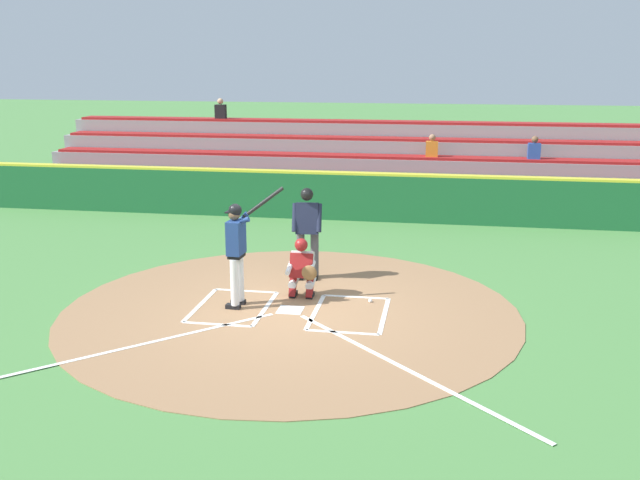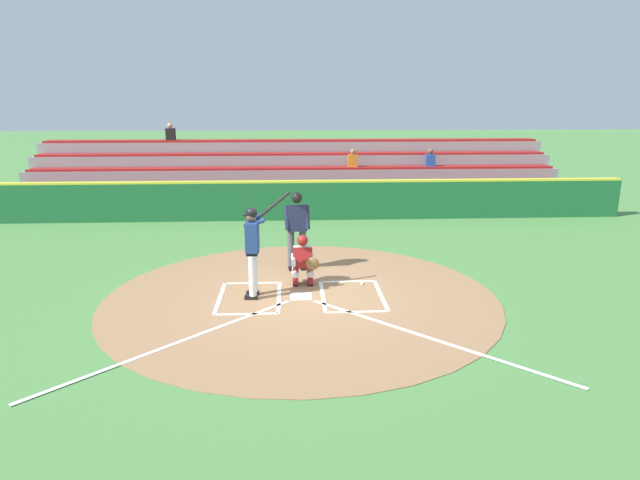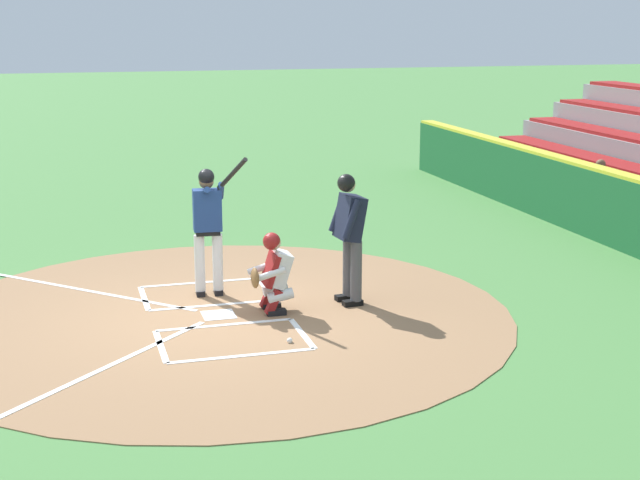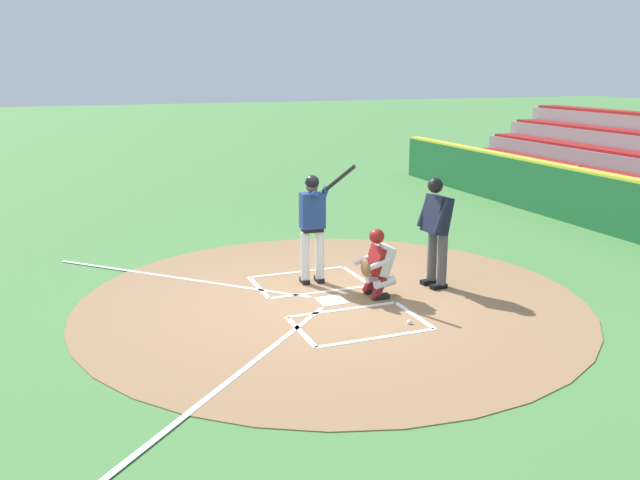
{
  "view_description": "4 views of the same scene",
  "coord_description": "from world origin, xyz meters",
  "views": [
    {
      "loc": [
        -2.56,
        11.7,
        4.31
      ],
      "look_at": [
        -0.45,
        -0.44,
        1.19
      ],
      "focal_mm": 40.53,
      "sensor_mm": 36.0,
      "label": 1
    },
    {
      "loc": [
        0.18,
        10.67,
        3.96
      ],
      "look_at": [
        -0.45,
        -1.16,
        0.9
      ],
      "focal_mm": 31.04,
      "sensor_mm": 36.0,
      "label": 2
    },
    {
      "loc": [
        -12.05,
        1.98,
        3.96
      ],
      "look_at": [
        -0.3,
        -1.35,
        1.04
      ],
      "focal_mm": 52.49,
      "sensor_mm": 36.0,
      "label": 3
    },
    {
      "loc": [
        -9.46,
        3.87,
        3.62
      ],
      "look_at": [
        -0.35,
        0.34,
        1.12
      ],
      "focal_mm": 38.25,
      "sensor_mm": 36.0,
      "label": 4
    }
  ],
  "objects": [
    {
      "name": "ground_plane",
      "position": [
        0.0,
        0.0,
        0.0
      ],
      "size": [
        120.0,
        120.0,
        0.0
      ],
      "primitive_type": "plane",
      "color": "#4C8442"
    },
    {
      "name": "baseball",
      "position": [
        -1.34,
        -0.66,
        0.04
      ],
      "size": [
        0.07,
        0.07,
        0.07
      ],
      "primitive_type": "sphere",
      "color": "white",
      "rests_on": "ground"
    },
    {
      "name": "catcher",
      "position": [
        -0.07,
        -0.76,
        0.59
      ],
      "size": [
        0.59,
        0.6,
        1.13
      ],
      "color": "black",
      "rests_on": "ground"
    },
    {
      "name": "batter",
      "position": [
        0.95,
        -0.05,
        1.1
      ],
      "size": [
        0.97,
        0.66,
        2.13
      ],
      "color": "white",
      "rests_on": "ground"
    },
    {
      "name": "plate_umpire",
      "position": [
        0.05,
        -1.88,
        1.08
      ],
      "size": [
        0.6,
        0.45,
        1.86
      ],
      "color": "#4C4C51",
      "rests_on": "ground"
    },
    {
      "name": "home_plate_and_chalk",
      "position": [
        0.0,
        0.88,
        0.01
      ],
      "size": [
        7.93,
        4.91,
        0.01
      ],
      "color": "white",
      "rests_on": "dirt_circle"
    },
    {
      "name": "dirt_circle",
      "position": [
        0.0,
        0.0,
        0.01
      ],
      "size": [
        8.0,
        8.0,
        0.01
      ],
      "primitive_type": "cylinder",
      "color": "#99704C",
      "rests_on": "ground"
    }
  ]
}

